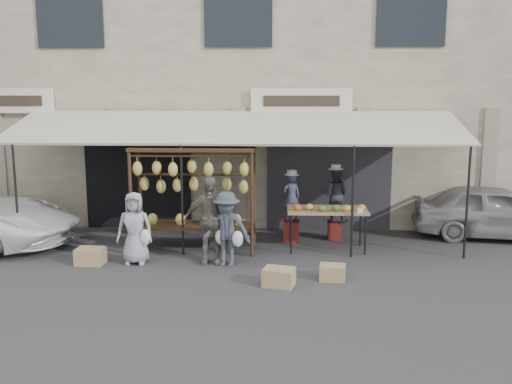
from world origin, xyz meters
TOP-DOWN VIEW (x-y plane):
  - ground_plane at (0.00, 0.00)m, footprint 90.00×90.00m
  - shophouse at (-0.00, 6.50)m, footprint 24.00×6.15m
  - awning at (0.01, 2.28)m, footprint 10.00×2.35m
  - banana_rack at (-0.80, 1.43)m, footprint 2.60×0.90m
  - produce_table at (2.03, 1.62)m, footprint 1.70×0.90m
  - vendor_left at (1.28, 2.27)m, footprint 0.46×0.37m
  - vendor_right at (2.28, 2.57)m, footprint 0.70×0.60m
  - customer_left at (-1.83, 0.48)m, footprint 0.72×0.48m
  - customer_mid at (-0.36, 0.60)m, footprint 1.03×0.45m
  - customer_right at (-0.01, 0.45)m, footprint 1.02×0.68m
  - stool_left at (1.28, 2.27)m, footprint 0.42×0.42m
  - stool_right at (2.28, 2.57)m, footprint 0.34×0.34m
  - crate_near_a at (1.02, -0.72)m, footprint 0.61×0.52m
  - crate_near_b at (1.99, -0.34)m, footprint 0.50×0.40m
  - crate_far at (-2.72, 0.39)m, footprint 0.55×0.42m
  - sedan at (6.01, 2.86)m, footprint 3.87×2.02m

SIDE VIEW (x-z plane):
  - ground_plane at x=0.00m, z-range 0.00..0.00m
  - crate_near_b at x=1.99m, z-range 0.00..0.28m
  - crate_near_a at x=1.02m, z-range 0.00..0.32m
  - crate_far at x=-2.72m, z-range 0.00..0.32m
  - stool_right at x=2.28m, z-range 0.00..0.41m
  - stool_left at x=1.28m, z-range 0.00..0.49m
  - sedan at x=6.01m, z-range 0.00..1.26m
  - customer_left at x=-1.83m, z-range 0.00..1.44m
  - customer_right at x=-0.01m, z-range 0.00..1.47m
  - produce_table at x=2.03m, z-range 0.35..1.39m
  - customer_mid at x=-0.36m, z-range 0.00..1.75m
  - vendor_left at x=1.28m, z-range 0.49..1.58m
  - vendor_right at x=2.28m, z-range 0.41..1.67m
  - banana_rack at x=-0.80m, z-range 0.44..2.68m
  - awning at x=0.01m, z-range 1.12..4.03m
  - shophouse at x=0.00m, z-range 0.00..7.30m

